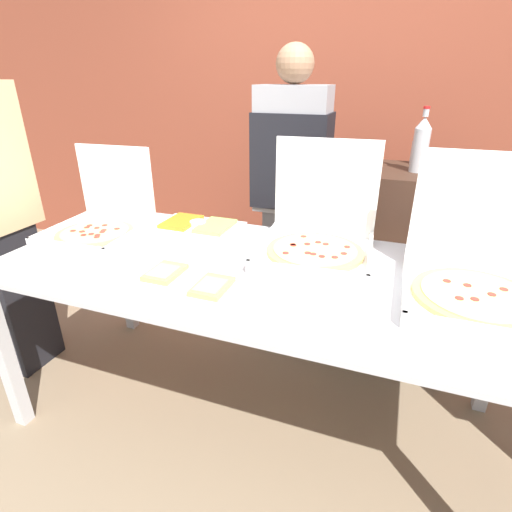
# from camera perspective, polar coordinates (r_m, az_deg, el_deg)

# --- Properties ---
(ground_plane) EXTENTS (16.00, 16.00, 0.00)m
(ground_plane) POSITION_cam_1_polar(r_m,az_deg,el_deg) (2.16, 0.00, -21.56)
(ground_plane) COLOR #847056
(brick_wall_behind) EXTENTS (10.00, 0.06, 2.80)m
(brick_wall_behind) POSITION_cam_1_polar(r_m,az_deg,el_deg) (3.16, 11.54, 21.05)
(brick_wall_behind) COLOR brown
(brick_wall_behind) RESTS_ON ground_plane
(buffet_table) EXTENTS (2.21, 0.97, 0.82)m
(buffet_table) POSITION_cam_1_polar(r_m,az_deg,el_deg) (1.71, 0.00, -4.11)
(buffet_table) COLOR silver
(buffet_table) RESTS_ON ground_plane
(pizza_box_far_right) EXTENTS (0.44, 0.46, 0.42)m
(pizza_box_far_right) POSITION_cam_1_polar(r_m,az_deg,el_deg) (2.13, -21.31, 4.63)
(pizza_box_far_right) COLOR white
(pizza_box_far_right) RESTS_ON buffet_table
(pizza_box_near_right) EXTENTS (0.51, 0.53, 0.48)m
(pizza_box_near_right) POSITION_cam_1_polar(r_m,az_deg,el_deg) (1.81, 8.80, 3.01)
(pizza_box_near_right) COLOR white
(pizza_box_near_right) RESTS_ON buffet_table
(pizza_box_near_left) EXTENTS (0.50, 0.51, 0.49)m
(pizza_box_near_left) POSITION_cam_1_polar(r_m,az_deg,el_deg) (1.63, 29.18, -2.37)
(pizza_box_near_left) COLOR white
(pizza_box_near_left) RESTS_ON buffet_table
(paper_plate_front_right) EXTENTS (0.21, 0.21, 0.03)m
(paper_plate_front_right) POSITION_cam_1_polar(r_m,az_deg,el_deg) (1.63, -12.86, -2.43)
(paper_plate_front_right) COLOR white
(paper_plate_front_right) RESTS_ON buffet_table
(paper_plate_front_left) EXTENTS (0.21, 0.21, 0.03)m
(paper_plate_front_left) POSITION_cam_1_polar(r_m,az_deg,el_deg) (1.50, -6.30, -4.48)
(paper_plate_front_left) COLOR white
(paper_plate_front_left) RESTS_ON buffet_table
(veggie_tray) EXTENTS (0.43, 0.28, 0.05)m
(veggie_tray) POSITION_cam_1_polar(r_m,az_deg,el_deg) (2.08, -8.26, 4.12)
(veggie_tray) COLOR white
(veggie_tray) RESTS_ON buffet_table
(sideboard_podium) EXTENTS (0.72, 0.53, 1.09)m
(sideboard_podium) POSITION_cam_1_polar(r_m,az_deg,el_deg) (2.50, 19.70, -0.94)
(sideboard_podium) COLOR #382319
(sideboard_podium) RESTS_ON ground_plane
(soda_bottle) EXTENTS (0.08, 0.08, 0.32)m
(soda_bottle) POSITION_cam_1_polar(r_m,az_deg,el_deg) (2.28, 22.49, 14.54)
(soda_bottle) COLOR #B7BCC1
(soda_bottle) RESTS_ON sideboard_podium
(soda_can_silver) EXTENTS (0.07, 0.07, 0.12)m
(soda_can_silver) POSITION_cam_1_polar(r_m,az_deg,el_deg) (2.52, 21.98, 13.54)
(soda_can_silver) COLOR silver
(soda_can_silver) RESTS_ON sideboard_podium
(person_server_vest) EXTENTS (0.42, 0.24, 1.71)m
(person_server_vest) POSITION_cam_1_polar(r_m,az_deg,el_deg) (2.38, 4.97, 9.94)
(person_server_vest) COLOR slate
(person_server_vest) RESTS_ON ground_plane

